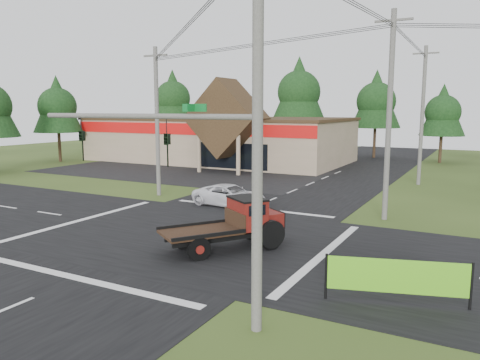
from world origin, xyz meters
The scene contains 19 objects.
ground centered at (0.00, 0.00, 0.00)m, with size 120.00×120.00×0.00m, color #2F4117.
road_ns centered at (0.00, 0.00, 0.01)m, with size 12.00×120.00×0.02m, color black.
road_ew centered at (0.00, 0.00, 0.01)m, with size 120.00×12.00×0.02m, color black.
parking_apron centered at (-14.00, 19.00, 0.01)m, with size 28.00×14.00×0.02m, color black.
cvs_building centered at (-15.70, 29.57, 2.78)m, with size 30.40×18.20×9.19m.
traffic_signal_mast centered at (5.82, -7.50, 4.43)m, with size 8.12×0.24×7.00m.
utility_pole_nr centered at (7.50, -7.50, 5.64)m, with size 2.00×0.30×11.00m.
utility_pole_nw centered at (-8.00, 8.00, 5.39)m, with size 2.00×0.30×10.50m.
utility_pole_ne centered at (8.00, 8.00, 5.89)m, with size 2.00×0.30×11.50m.
utility_pole_n centered at (8.00, 22.00, 5.74)m, with size 2.00×0.30×11.20m.
tree_row_a centered at (-30.00, 40.00, 8.05)m, with size 6.72×6.72×12.12m.
tree_row_b centered at (-20.00, 42.00, 6.70)m, with size 5.60×5.60×10.10m.
tree_row_c centered at (-10.00, 41.00, 8.72)m, with size 7.28×7.28×13.13m.
tree_row_d centered at (0.00, 42.00, 7.38)m, with size 6.16×6.16×11.11m.
tree_row_e centered at (8.00, 40.00, 6.03)m, with size 5.04×5.04×9.09m.
tree_side_w centered at (-32.00, 20.00, 6.70)m, with size 5.60×5.60×10.10m.
antique_flatbed_truck centered at (2.91, -1.30, 1.16)m, with size 2.12×5.54×2.32m, color #59120C, non-canonical shape.
roadside_banner centered at (10.68, -3.83, 0.77)m, with size 4.54×0.13×1.55m, color #5EC019, non-canonical shape.
white_pickup centered at (-1.58, 7.10, 0.69)m, with size 2.28×4.94×1.37m, color white.
Camera 1 is at (12.98, -18.74, 6.22)m, focal length 35.00 mm.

